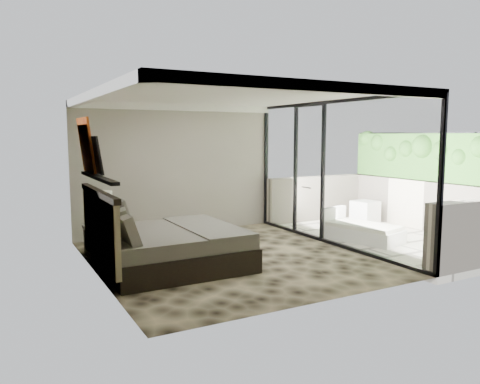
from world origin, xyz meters
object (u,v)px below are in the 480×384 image
nightstand (101,239)px  ottoman (365,212)px  table_lamp (103,204)px  lounger (360,231)px  bed (165,245)px

nightstand → ottoman: bearing=-21.6°
table_lamp → lounger: (4.87, -1.33, -0.73)m
ottoman → lounger: size_ratio=0.32×
lounger → table_lamp: bearing=149.7°
lounger → ottoman: bearing=29.1°
nightstand → ottoman: (6.37, 0.06, -0.00)m
nightstand → table_lamp: size_ratio=0.87×
bed → table_lamp: bed is taller
nightstand → bed: bearing=-83.4°
ottoman → table_lamp: bearing=-179.3°
nightstand → ottoman: 6.37m
bed → ottoman: bed is taller
bed → ottoman: size_ratio=4.22×
table_lamp → lounger: bearing=-15.3°
nightstand → table_lamp: bearing=-45.4°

